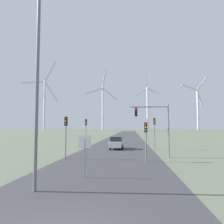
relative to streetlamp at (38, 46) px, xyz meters
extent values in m
cube|color=#38383D|center=(2.79, 43.28, -7.41)|extent=(10.00, 240.00, 0.01)
cylinder|color=slate|center=(0.00, 0.00, -1.31)|extent=(0.18, 0.18, 12.21)
cylinder|color=slate|center=(1.84, 3.13, -6.17)|extent=(0.07, 0.07, 2.49)
cube|color=white|center=(1.84, 3.12, -5.16)|extent=(0.81, 0.01, 0.81)
cube|color=red|center=(1.84, 3.13, -5.16)|extent=(0.76, 0.02, 0.76)
cylinder|color=slate|center=(-1.73, 10.76, -5.30)|extent=(0.11, 0.11, 4.23)
cube|color=black|center=(-1.73, 10.76, -3.64)|extent=(0.28, 0.24, 0.90)
sphere|color=red|center=(-1.73, 10.63, -3.37)|extent=(0.16, 0.16, 0.16)
sphere|color=gold|center=(-1.73, 10.63, -3.64)|extent=(0.16, 0.16, 0.16)
sphere|color=green|center=(-1.73, 10.63, -3.91)|extent=(0.16, 0.16, 0.16)
cylinder|color=slate|center=(6.16, 9.78, -5.60)|extent=(0.11, 0.11, 3.63)
cube|color=black|center=(6.16, 9.78, -4.24)|extent=(0.28, 0.24, 0.90)
sphere|color=red|center=(6.16, 9.64, -3.97)|extent=(0.16, 0.16, 0.16)
sphere|color=gold|center=(6.16, 9.64, -4.24)|extent=(0.16, 0.16, 0.16)
sphere|color=green|center=(6.16, 9.64, -4.51)|extent=(0.16, 0.16, 0.16)
cylinder|color=slate|center=(-1.98, 21.78, -5.22)|extent=(0.11, 0.11, 4.40)
cube|color=black|center=(-1.98, 21.78, -3.47)|extent=(0.28, 0.24, 0.90)
sphere|color=red|center=(-1.98, 21.65, -3.20)|extent=(0.16, 0.16, 0.16)
sphere|color=gold|center=(-1.98, 21.65, -3.47)|extent=(0.16, 0.16, 0.16)
sphere|color=green|center=(-1.98, 21.65, -3.74)|extent=(0.16, 0.16, 0.16)
cylinder|color=slate|center=(8.08, 20.47, -5.19)|extent=(0.11, 0.11, 4.45)
cube|color=black|center=(8.08, 20.47, -3.41)|extent=(0.28, 0.24, 0.90)
sphere|color=red|center=(8.08, 20.34, -3.14)|extent=(0.16, 0.16, 0.16)
sphere|color=gold|center=(8.08, 20.34, -3.41)|extent=(0.16, 0.16, 0.16)
sphere|color=green|center=(8.08, 20.34, -3.68)|extent=(0.16, 0.16, 0.16)
cylinder|color=slate|center=(8.71, 12.64, -4.62)|extent=(0.14, 0.14, 5.59)
cylinder|color=slate|center=(6.72, 12.64, -2.08)|extent=(3.97, 0.12, 0.12)
cube|color=black|center=(5.33, 12.64, -2.63)|extent=(0.28, 0.24, 0.90)
sphere|color=red|center=(5.33, 12.51, -2.36)|extent=(0.18, 0.18, 0.18)
cube|color=#B7BCC1|center=(2.69, 21.25, -6.69)|extent=(2.10, 4.22, 0.80)
cube|color=#1E2328|center=(2.69, 21.10, -5.94)|extent=(1.71, 2.21, 0.70)
cylinder|color=black|center=(1.86, 22.52, -7.09)|extent=(0.22, 0.66, 0.66)
cylinder|color=black|center=(3.52, 22.52, -7.09)|extent=(0.22, 0.66, 0.66)
cylinder|color=black|center=(1.86, 19.98, -7.09)|extent=(0.22, 0.66, 0.66)
cylinder|color=black|center=(3.52, 19.98, -7.09)|extent=(0.22, 0.66, 0.66)
cylinder|color=silver|center=(-83.91, 205.70, 17.67)|extent=(2.20, 2.20, 50.17)
sphere|color=silver|center=(-83.91, 205.70, 42.75)|extent=(2.60, 2.60, 2.60)
cube|color=silver|center=(-78.22, 206.00, 53.90)|extent=(12.43, 1.14, 21.96)
cube|color=silver|center=(-96.41, 205.06, 42.11)|extent=(23.80, 1.73, 3.00)
cube|color=silver|center=(-77.12, 206.05, 32.23)|extent=(14.42, 1.24, 20.92)
cylinder|color=silver|center=(-27.07, 233.89, 16.44)|extent=(2.20, 2.20, 47.71)
sphere|color=silver|center=(-27.07, 233.89, 40.30)|extent=(2.60, 2.60, 2.60)
cube|color=silver|center=(-36.23, 229.24, 36.21)|extent=(18.06, 9.49, 9.37)
cube|color=silver|center=(-19.33, 237.81, 33.44)|extent=(15.79, 8.33, 14.31)
cube|color=silver|center=(-25.65, 234.61, 51.23)|extent=(4.49, 2.61, 20.85)
cylinder|color=silver|center=(23.19, 232.74, 15.69)|extent=(2.20, 2.20, 46.21)
sphere|color=silver|center=(23.19, 232.74, 38.79)|extent=(2.60, 2.60, 2.60)
cube|color=silver|center=(22.45, 232.77, 47.49)|extent=(3.18, 0.64, 16.26)
cube|color=silver|center=(16.03, 233.05, 33.80)|extent=(14.30, 1.13, 10.72)
cube|color=silver|center=(31.09, 232.39, 35.08)|extent=(15.40, 1.18, 8.49)
cylinder|color=silver|center=(78.27, 236.07, 14.72)|extent=(2.20, 2.20, 44.28)
sphere|color=silver|center=(78.27, 236.07, 36.86)|extent=(2.60, 2.60, 2.60)
cube|color=silver|center=(68.43, 231.46, 39.12)|extent=(19.08, 9.29, 6.01)
cube|color=silver|center=(81.42, 237.54, 26.32)|extent=(7.69, 3.96, 20.41)
cube|color=silver|center=(84.96, 239.20, 45.15)|extent=(14.03, 6.93, 16.80)
camera|label=1|loc=(4.80, -10.70, -4.21)|focal=35.00mm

